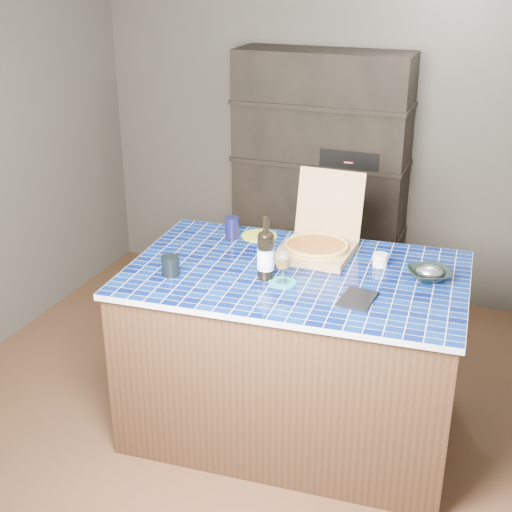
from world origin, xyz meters
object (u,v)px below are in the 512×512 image
at_px(kitchen_island, 294,351).
at_px(bowl, 429,274).
at_px(dvd_case, 358,299).
at_px(pizza_box, 318,244).
at_px(wine_glass, 283,261).
at_px(mead_bottle, 266,254).

xyz_separation_m(kitchen_island, bowl, (0.64, 0.15, 0.49)).
xyz_separation_m(dvd_case, bowl, (0.27, 0.35, 0.02)).
relative_size(pizza_box, bowl, 2.21).
bearing_deg(pizza_box, dvd_case, -53.50).
bearing_deg(bowl, wine_glass, -155.40).
bearing_deg(dvd_case, pizza_box, 129.39).
relative_size(mead_bottle, bowl, 1.58).
height_order(kitchen_island, bowl, bowl).
bearing_deg(pizza_box, wine_glass, -96.36).
relative_size(wine_glass, bowl, 0.80).
height_order(kitchen_island, mead_bottle, mead_bottle).
height_order(mead_bottle, wine_glass, mead_bottle).
bearing_deg(dvd_case, mead_bottle, 175.13).
height_order(pizza_box, mead_bottle, pizza_box).
height_order(kitchen_island, pizza_box, pizza_box).
bearing_deg(bowl, mead_bottle, -159.67).
height_order(dvd_case, bowl, bowl).
distance_m(kitchen_island, pizza_box, 0.58).
xyz_separation_m(wine_glass, bowl, (0.65, 0.30, -0.09)).
bearing_deg(kitchen_island, dvd_case, -33.07).
distance_m(mead_bottle, wine_glass, 0.10).
bearing_deg(mead_bottle, bowl, 20.33).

